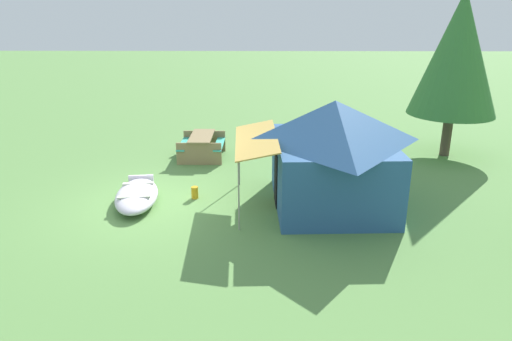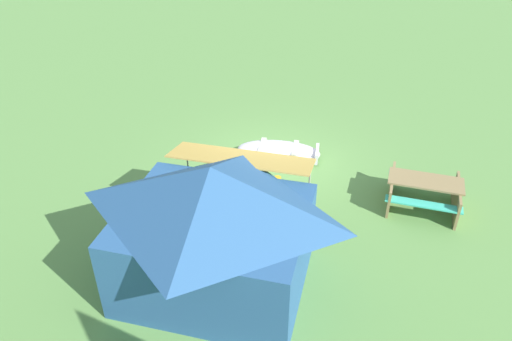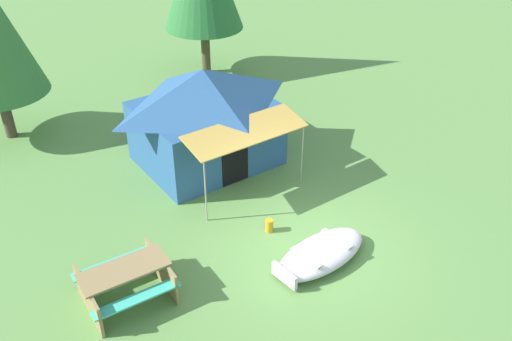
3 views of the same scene
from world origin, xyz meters
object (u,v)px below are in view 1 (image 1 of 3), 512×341
fuel_can (195,193)px  picnic_table (202,144)px  beached_rowboat (137,195)px  canvas_cabin_tent (332,152)px  pine_tree_back_left (458,54)px  cooler_box (291,188)px

fuel_can → picnic_table: bearing=-176.4°
beached_rowboat → canvas_cabin_tent: 5.00m
canvas_cabin_tent → pine_tree_back_left: size_ratio=0.76×
picnic_table → canvas_cabin_tent: bearing=44.2°
beached_rowboat → cooler_box: bearing=98.8°
fuel_can → pine_tree_back_left: bearing=116.1°
beached_rowboat → cooler_box: (-0.61, 3.92, -0.04)m
beached_rowboat → picnic_table: picnic_table is taller
beached_rowboat → pine_tree_back_left: (-4.15, 9.23, 3.09)m
picnic_table → pine_tree_back_left: pine_tree_back_left is taller
picnic_table → pine_tree_back_left: size_ratio=0.32×
picnic_table → fuel_can: picnic_table is taller
beached_rowboat → picnic_table: size_ratio=1.42×
fuel_can → cooler_box: bearing=96.4°
canvas_cabin_tent → cooler_box: size_ratio=7.62×
picnic_table → pine_tree_back_left: bearing=92.6°
picnic_table → cooler_box: picnic_table is taller
fuel_can → canvas_cabin_tent: bearing=84.7°
beached_rowboat → canvas_cabin_tent: canvas_cabin_tent is taller
cooler_box → pine_tree_back_left: size_ratio=0.10×
canvas_cabin_tent → picnic_table: size_ratio=2.36×
cooler_box → picnic_table: bearing=-139.4°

